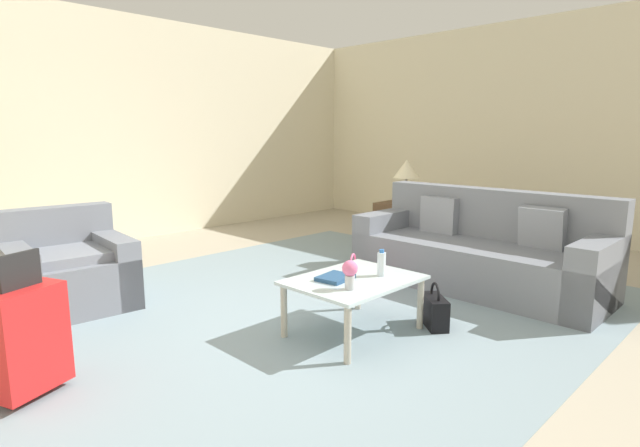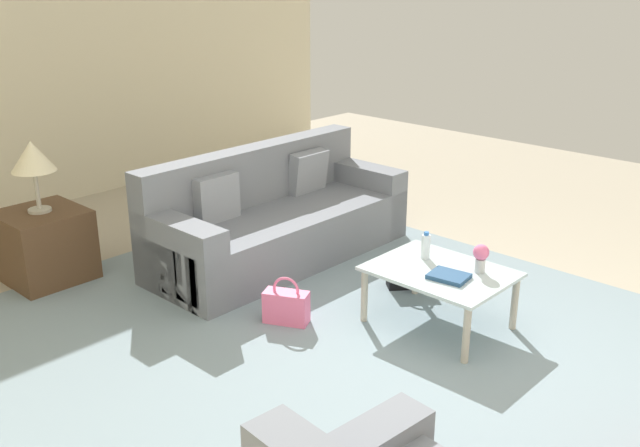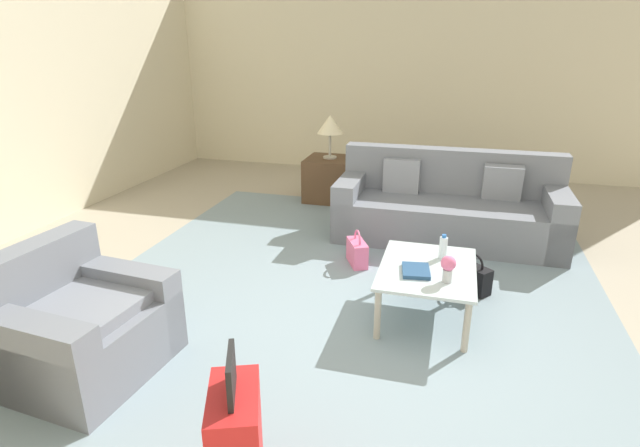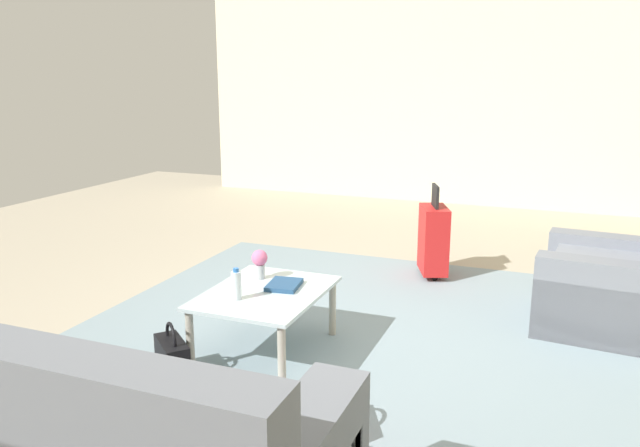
{
  "view_description": "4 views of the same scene",
  "coord_description": "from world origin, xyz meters",
  "px_view_note": "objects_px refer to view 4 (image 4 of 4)",
  "views": [
    {
      "loc": [
        -2.33,
        -2.83,
        1.49
      ],
      "look_at": [
        0.39,
        -0.15,
        0.8
      ],
      "focal_mm": 28.0,
      "sensor_mm": 36.0,
      "label": 1
    },
    {
      "loc": [
        -2.09,
        3.4,
        2.42
      ],
      "look_at": [
        0.96,
        0.13,
        0.8
      ],
      "focal_mm": 40.0,
      "sensor_mm": 36.0,
      "label": 2
    },
    {
      "loc": [
        -3.19,
        -0.63,
        2.08
      ],
      "look_at": [
        0.1,
        0.28,
        0.82
      ],
      "focal_mm": 28.0,
      "sensor_mm": 36.0,
      "label": 3
    },
    {
      "loc": [
        3.85,
        1.25,
        1.81
      ],
      "look_at": [
        0.12,
        -0.23,
        0.84
      ],
      "focal_mm": 35.0,
      "sensor_mm": 36.0,
      "label": 4
    }
  ],
  "objects_px": {
    "suitcase_red": "(433,239)",
    "handbag_pink": "(321,415)",
    "handbag_black": "(172,358)",
    "coffee_table": "(265,299)",
    "coffee_table_book": "(284,285)",
    "armchair": "(616,289)",
    "flower_vase": "(260,261)",
    "water_bottle": "(236,285)"
  },
  "relations": [
    {
      "from": "armchair",
      "to": "suitcase_red",
      "type": "distance_m",
      "value": 1.63
    },
    {
      "from": "coffee_table",
      "to": "handbag_pink",
      "type": "height_order",
      "value": "coffee_table"
    },
    {
      "from": "coffee_table_book",
      "to": "flower_vase",
      "type": "height_order",
      "value": "flower_vase"
    },
    {
      "from": "coffee_table_book",
      "to": "handbag_black",
      "type": "distance_m",
      "value": 0.86
    },
    {
      "from": "handbag_black",
      "to": "coffee_table",
      "type": "bearing_deg",
      "value": 145.55
    },
    {
      "from": "armchair",
      "to": "coffee_table",
      "type": "distance_m",
      "value": 2.53
    },
    {
      "from": "coffee_table_book",
      "to": "flower_vase",
      "type": "bearing_deg",
      "value": -121.75
    },
    {
      "from": "flower_vase",
      "to": "handbag_pink",
      "type": "height_order",
      "value": "flower_vase"
    },
    {
      "from": "suitcase_red",
      "to": "coffee_table",
      "type": "bearing_deg",
      "value": -19.29
    },
    {
      "from": "coffee_table",
      "to": "handbag_black",
      "type": "xyz_separation_m",
      "value": [
        0.54,
        -0.37,
        -0.24
      ]
    },
    {
      "from": "coffee_table",
      "to": "suitcase_red",
      "type": "height_order",
      "value": "suitcase_red"
    },
    {
      "from": "flower_vase",
      "to": "coffee_table",
      "type": "bearing_deg",
      "value": 34.29
    },
    {
      "from": "flower_vase",
      "to": "handbag_pink",
      "type": "relative_size",
      "value": 0.57
    },
    {
      "from": "water_bottle",
      "to": "handbag_black",
      "type": "height_order",
      "value": "water_bottle"
    },
    {
      "from": "handbag_pink",
      "to": "handbag_black",
      "type": "height_order",
      "value": "same"
    },
    {
      "from": "armchair",
      "to": "handbag_black",
      "type": "relative_size",
      "value": 2.87
    },
    {
      "from": "coffee_table_book",
      "to": "armchair",
      "type": "bearing_deg",
      "value": 111.09
    },
    {
      "from": "suitcase_red",
      "to": "armchair",
      "type": "bearing_deg",
      "value": 64.32
    },
    {
      "from": "handbag_pink",
      "to": "handbag_black",
      "type": "distance_m",
      "value": 1.12
    },
    {
      "from": "coffee_table_book",
      "to": "handbag_black",
      "type": "height_order",
      "value": "coffee_table_book"
    },
    {
      "from": "handbag_pink",
      "to": "handbag_black",
      "type": "relative_size",
      "value": 1.0
    },
    {
      "from": "armchair",
      "to": "suitcase_red",
      "type": "bearing_deg",
      "value": -115.68
    },
    {
      "from": "armchair",
      "to": "flower_vase",
      "type": "xyz_separation_m",
      "value": [
        1.07,
        -2.32,
        0.25
      ]
    },
    {
      "from": "armchair",
      "to": "coffee_table",
      "type": "xyz_separation_m",
      "value": [
        1.29,
        -2.17,
        0.08
      ]
    },
    {
      "from": "handbag_black",
      "to": "flower_vase",
      "type": "bearing_deg",
      "value": 163.9
    },
    {
      "from": "coffee_table",
      "to": "handbag_pink",
      "type": "bearing_deg",
      "value": 41.17
    },
    {
      "from": "flower_vase",
      "to": "handbag_black",
      "type": "relative_size",
      "value": 0.57
    },
    {
      "from": "flower_vase",
      "to": "handbag_black",
      "type": "distance_m",
      "value": 0.89
    },
    {
      "from": "coffee_table_book",
      "to": "flower_vase",
      "type": "distance_m",
      "value": 0.27
    },
    {
      "from": "handbag_pink",
      "to": "flower_vase",
      "type": "bearing_deg",
      "value": -140.19
    },
    {
      "from": "water_bottle",
      "to": "handbag_pink",
      "type": "height_order",
      "value": "water_bottle"
    },
    {
      "from": "suitcase_red",
      "to": "flower_vase",
      "type": "bearing_deg",
      "value": -25.53
    },
    {
      "from": "coffee_table_book",
      "to": "handbag_black",
      "type": "bearing_deg",
      "value": -42.56
    },
    {
      "from": "suitcase_red",
      "to": "handbag_black",
      "type": "xyz_separation_m",
      "value": [
        2.54,
        -1.07,
        -0.23
      ]
    },
    {
      "from": "suitcase_red",
      "to": "handbag_pink",
      "type": "relative_size",
      "value": 2.37
    },
    {
      "from": "armchair",
      "to": "flower_vase",
      "type": "distance_m",
      "value": 2.57
    },
    {
      "from": "coffee_table",
      "to": "coffee_table_book",
      "type": "distance_m",
      "value": 0.16
    },
    {
      "from": "water_bottle",
      "to": "flower_vase",
      "type": "xyz_separation_m",
      "value": [
        -0.42,
        -0.05,
        0.03
      ]
    },
    {
      "from": "coffee_table_book",
      "to": "water_bottle",
      "type": "bearing_deg",
      "value": -37.61
    },
    {
      "from": "water_bottle",
      "to": "handbag_pink",
      "type": "xyz_separation_m",
      "value": [
        0.61,
        0.81,
        -0.39
      ]
    },
    {
      "from": "flower_vase",
      "to": "suitcase_red",
      "type": "relative_size",
      "value": 0.24
    },
    {
      "from": "coffee_table",
      "to": "coffee_table_book",
      "type": "height_order",
      "value": "coffee_table_book"
    }
  ]
}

